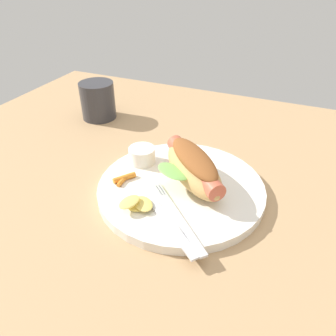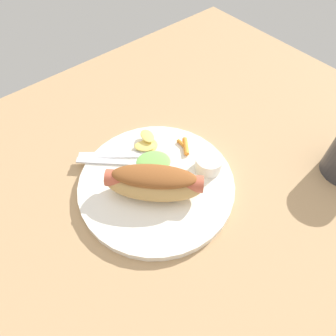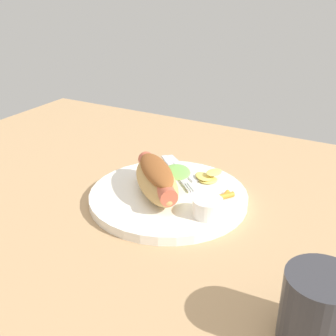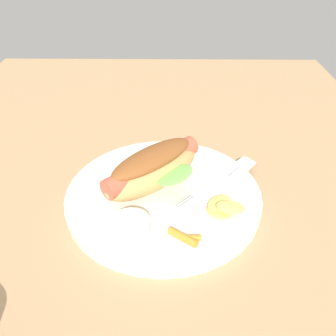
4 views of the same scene
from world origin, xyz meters
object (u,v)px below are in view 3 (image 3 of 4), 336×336
Objects in this scene: sauce_ramekin at (208,208)px; chips_pile at (208,176)px; fork at (176,172)px; drinking_cup at (318,310)px; knife at (183,168)px; hot_dog at (157,178)px; plate at (168,197)px; carrot_garnish at (224,196)px.

sauce_ramekin is 12.81cm from chips_pile.
drinking_cup is at bearing 2.65° from fork.
chips_pile is (6.36, -2.08, 0.53)cm from knife.
fork is (-1.14, 9.35, -2.91)cm from hot_dog.
fork is at bearing 139.03° from drinking_cup.
chips_pile is at bearing 132.19° from drinking_cup.
fork is at bearing 108.49° from plate.
plate is 4.43cm from hot_dog.
hot_dog reaches higher than plate.
fork is 0.99× the size of knife.
drinking_cup reaches higher than sauce_ramekin.
sauce_ramekin is 0.37× the size of knife.
fork is 3.14× the size of carrot_garnish.
chips_pile reaches higher than carrot_garnish.
sauce_ramekin reaches higher than fork.
fork is 13.01cm from carrot_garnish.
knife reaches higher than plate.
hot_dog is 2.82× the size of chips_pile.
chips_pile is 37.48cm from drinking_cup.
carrot_garnish is (5.30, -5.12, -0.27)cm from chips_pile.
plate is 9.86cm from carrot_garnish.
plate is at bearing -116.97° from chips_pile.
hot_dog is 11.20cm from chips_pile.
sauce_ramekin is (9.20, -3.74, 2.25)cm from plate.
hot_dog is at bearing -135.38° from plate.
drinking_cup reaches higher than chips_pile.
carrot_garnish is 0.47× the size of drinking_cup.
knife is 13.71cm from carrot_garnish.
drinking_cup is at bearing -47.81° from chips_pile.
sauce_ramekin reaches higher than plate.
sauce_ramekin reaches higher than chips_pile.
chips_pile is at bearing 44.40° from fork.
chips_pile is (5.55, 9.44, -2.39)cm from hot_dog.
carrot_garnish reaches higher than knife.
fork is at bearing -59.93° from knife.
sauce_ramekin is at bearing 33.10° from hot_dog.
hot_dog is 35.72cm from drinking_cup.
fork is at bearing -179.23° from chips_pile.
carrot_garnish is (10.85, 4.32, -2.66)cm from hot_dog.
chips_pile is (-5.15, 11.70, -0.74)cm from sauce_ramekin.
hot_dog is (-1.49, -1.47, 3.91)cm from plate.
carrot_garnish is at bearing 16.92° from plate.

